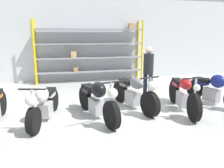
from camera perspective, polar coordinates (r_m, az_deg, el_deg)
ground_plane at (r=5.77m, az=0.92°, el=-7.65°), size 30.00×30.00×0.00m
back_wall at (r=9.95m, az=-5.67°, el=11.42°), size 30.00×0.08×3.60m
shelving_rack at (r=9.60m, az=-5.59°, el=8.69°), size 4.65×0.63×2.64m
motorcycle_white at (r=5.40m, az=-17.35°, el=-4.96°), size 0.75×1.99×0.95m
motorcycle_black at (r=5.32m, az=-3.96°, el=-3.97°), size 0.89×2.11×1.05m
motorcycle_grey at (r=6.01m, az=5.88°, el=-2.39°), size 0.79×2.07×1.01m
motorcycle_red at (r=6.14m, az=18.06°, el=-2.40°), size 0.71×2.16×1.04m
motorcycle_blue at (r=7.04m, az=25.02°, el=-1.14°), size 0.70×1.97×1.03m
person_browsing at (r=7.05m, az=9.47°, el=4.04°), size 0.45×0.45×1.65m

